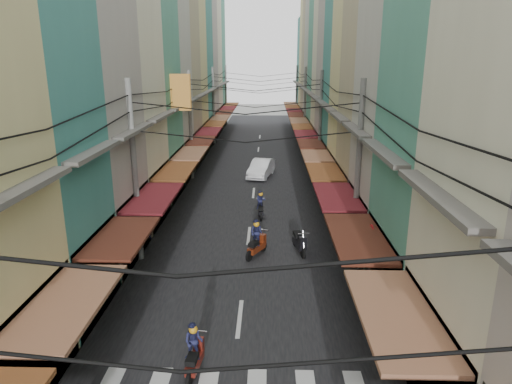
% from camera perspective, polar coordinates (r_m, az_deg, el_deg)
% --- Properties ---
extents(ground, '(160.00, 160.00, 0.00)m').
position_cam_1_polar(ground, '(18.69, -1.68, -12.32)').
color(ground, slate).
rests_on(ground, ground).
extents(road, '(10.00, 80.00, 0.02)m').
position_cam_1_polar(road, '(37.48, -0.02, 2.46)').
color(road, black).
rests_on(road, ground).
extents(sidewalk_left, '(3.00, 80.00, 0.06)m').
position_cam_1_polar(sidewalk_left, '(38.20, -9.82, 2.51)').
color(sidewalk_left, gray).
rests_on(sidewalk_left, ground).
extents(sidewalk_right, '(3.00, 80.00, 0.06)m').
position_cam_1_polar(sidewalk_right, '(37.87, 9.87, 2.39)').
color(sidewalk_right, gray).
rests_on(sidewalk_right, ground).
extents(building_row_left, '(7.80, 67.67, 23.70)m').
position_cam_1_polar(building_row_left, '(34.14, -14.23, 17.18)').
color(building_row_left, '#BBB9AB').
rests_on(building_row_left, ground).
extents(building_row_right, '(7.80, 68.98, 22.59)m').
position_cam_1_polar(building_row_right, '(33.57, 14.05, 16.59)').
color(building_row_right, teal).
rests_on(building_row_right, ground).
extents(utility_poles, '(10.20, 66.13, 8.20)m').
position_cam_1_polar(utility_poles, '(31.51, -0.27, 11.97)').
color(utility_poles, gray).
rests_on(utility_poles, ground).
extents(white_car, '(5.08, 2.84, 1.69)m').
position_cam_1_polar(white_car, '(36.19, 0.64, 1.94)').
color(white_car, silver).
rests_on(white_car, ground).
extents(bicycle, '(1.71, 0.89, 1.12)m').
position_cam_1_polar(bicycle, '(20.28, 14.58, -10.46)').
color(bicycle, black).
rests_on(bicycle, ground).
extents(moving_scooters, '(4.07, 15.54, 1.80)m').
position_cam_1_polar(moving_scooters, '(20.88, 0.11, -7.51)').
color(moving_scooters, black).
rests_on(moving_scooters, ground).
extents(parked_scooters, '(13.15, 13.75, 0.99)m').
position_cam_1_polar(parked_scooters, '(15.81, 15.91, -16.74)').
color(parked_scooters, black).
rests_on(parked_scooters, ground).
extents(pedestrians, '(12.49, 25.91, 2.24)m').
position_cam_1_polar(pedestrians, '(21.06, -13.13, -6.17)').
color(pedestrians, '#241E28').
rests_on(pedestrians, ground).
extents(market_umbrella, '(2.22, 2.22, 2.34)m').
position_cam_1_polar(market_umbrella, '(17.08, 23.06, -8.86)').
color(market_umbrella, '#B2B2B7').
rests_on(market_umbrella, ground).
extents(traffic_sign, '(0.10, 0.69, 3.16)m').
position_cam_1_polar(traffic_sign, '(17.44, 14.12, -6.54)').
color(traffic_sign, gray).
rests_on(traffic_sign, ground).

